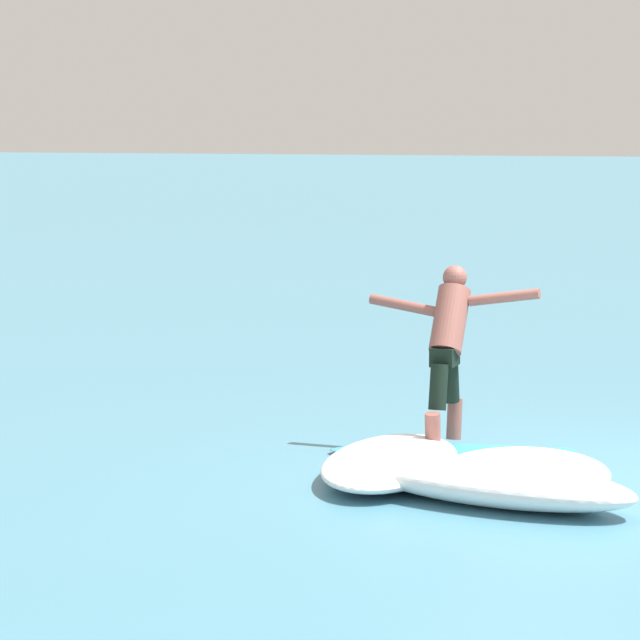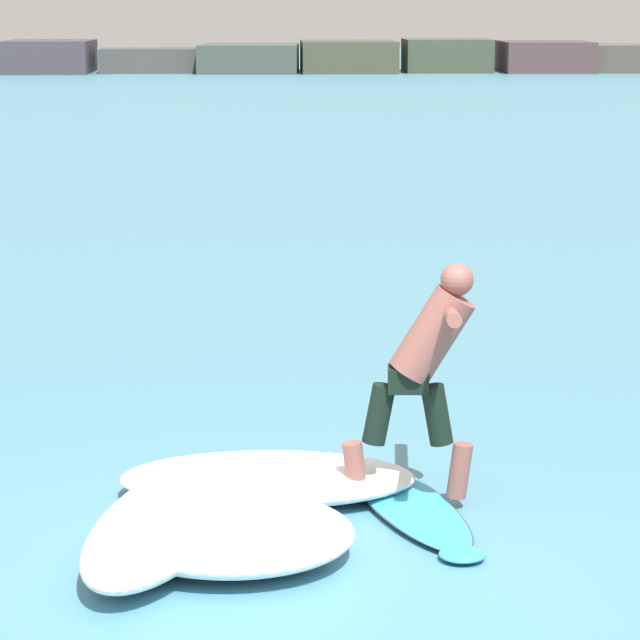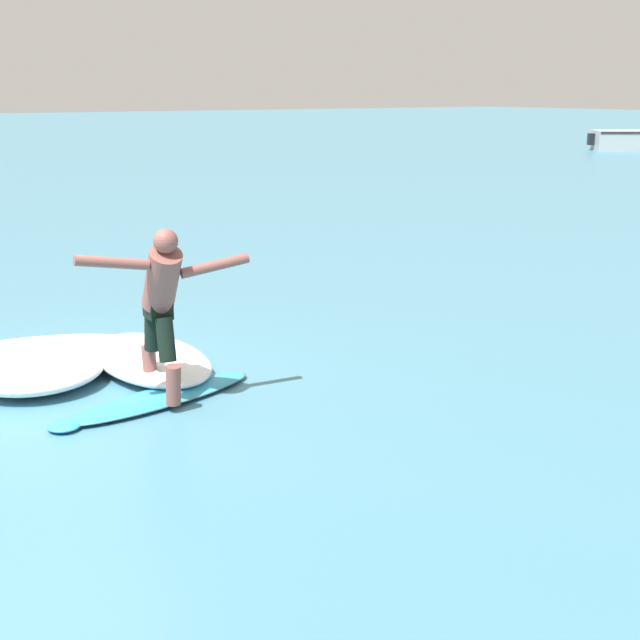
# 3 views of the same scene
# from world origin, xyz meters

# --- Properties ---
(ground_plane) EXTENTS (200.00, 200.00, 0.00)m
(ground_plane) POSITION_xyz_m (0.00, 0.00, 0.00)
(ground_plane) COLOR teal
(surfboard) EXTENTS (0.94, 2.13, 0.20)m
(surfboard) POSITION_xyz_m (0.68, 0.96, 0.03)
(surfboard) COLOR #329CC4
(surfboard) RESTS_ON ground
(surfer) EXTENTS (0.85, 1.51, 1.53)m
(surfer) POSITION_xyz_m (0.79, 0.98, 0.97)
(surfer) COLOR brown
(surfer) RESTS_ON surfboard
(wave_foam_at_tail) EXTENTS (1.98, 1.08, 0.24)m
(wave_foam_at_tail) POSITION_xyz_m (-0.22, 1.25, 0.12)
(wave_foam_at_tail) COLOR white
(wave_foam_at_tail) RESTS_ON ground
(wave_foam_at_nose) EXTENTS (1.23, 2.31, 0.32)m
(wave_foam_at_nose) POSITION_xyz_m (-0.85, 0.32, 0.16)
(wave_foam_at_nose) COLOR white
(wave_foam_at_nose) RESTS_ON ground
(wave_foam_beside) EXTENTS (1.72, 1.61, 0.29)m
(wave_foam_beside) POSITION_xyz_m (-0.46, 0.16, 0.15)
(wave_foam_beside) COLOR white
(wave_foam_beside) RESTS_ON ground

